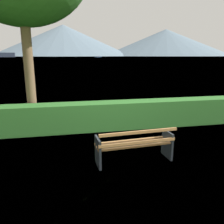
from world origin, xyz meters
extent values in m
plane|color=#567A38|center=(0.00, 0.00, 0.00)|extent=(1400.00, 1400.00, 0.00)
plane|color=slate|center=(0.00, 307.52, 0.00)|extent=(620.00, 620.00, 0.00)
cube|color=#A0703F|center=(0.01, -0.19, 0.45)|extent=(1.85, 0.19, 0.04)
cube|color=#A0703F|center=(0.00, 0.00, 0.45)|extent=(1.85, 0.19, 0.04)
cube|color=#A0703F|center=(-0.01, 0.19, 0.45)|extent=(1.85, 0.19, 0.04)
cube|color=#A0703F|center=(0.02, -0.27, 0.57)|extent=(1.85, 0.17, 0.06)
cube|color=#A0703F|center=(0.02, -0.31, 0.84)|extent=(1.85, 0.17, 0.06)
cube|color=#1E2328|center=(-0.88, -0.08, 0.34)|extent=(0.08, 0.51, 0.68)
cube|color=#1E2328|center=(0.88, 0.04, 0.34)|extent=(0.08, 0.51, 0.68)
cube|color=#2D6B28|center=(0.00, 2.59, 0.47)|extent=(11.46, 0.73, 0.94)
cylinder|color=brown|center=(-2.71, 3.30, 2.01)|extent=(0.32, 0.32, 4.02)
cube|color=#335693|center=(36.97, 258.20, 0.39)|extent=(7.31, 2.99, 0.78)
cube|color=silver|center=(36.97, 258.20, 1.17)|extent=(2.68, 1.96, 0.78)
cone|color=slate|center=(0.00, 554.72, 34.88)|extent=(315.34, 315.34, 69.76)
cone|color=slate|center=(243.80, 536.74, 31.59)|extent=(306.58, 306.58, 63.18)
camera|label=1|loc=(-1.55, -4.88, 2.50)|focal=36.49mm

